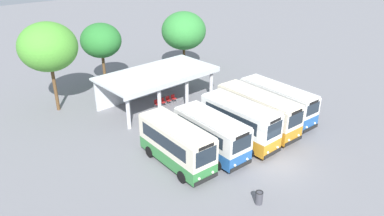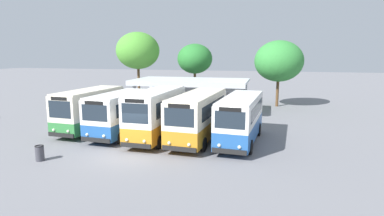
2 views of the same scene
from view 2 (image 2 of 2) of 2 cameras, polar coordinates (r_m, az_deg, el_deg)
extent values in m
plane|color=slate|center=(19.60, -11.61, -8.35)|extent=(180.00, 180.00, 0.00)
cylinder|color=black|center=(23.84, -18.65, -4.25)|extent=(0.28, 0.91, 0.90)
cylinder|color=black|center=(25.11, -22.48, -3.78)|extent=(0.28, 0.91, 0.90)
cylinder|color=black|center=(27.17, -13.49, -2.29)|extent=(0.28, 0.91, 0.90)
cylinder|color=black|center=(28.29, -17.09, -1.97)|extent=(0.28, 0.91, 0.90)
cube|color=#337F3D|center=(25.97, -17.85, -2.14)|extent=(2.63, 6.79, 0.95)
cube|color=beige|center=(25.73, -18.02, 0.88)|extent=(2.63, 6.79, 1.82)
cube|color=beige|center=(25.60, -18.13, 3.03)|extent=(2.55, 6.59, 0.12)
cube|color=black|center=(23.48, -22.59, -4.53)|extent=(2.07, 0.24, 0.28)
cube|color=#1E2833|center=(23.16, -22.81, -0.25)|extent=(1.79, 0.17, 1.19)
cube|color=black|center=(23.05, -22.93, 1.56)|extent=(1.31, 0.14, 0.24)
cube|color=#1E2833|center=(25.19, -15.90, 0.92)|extent=(0.40, 5.32, 1.00)
cube|color=#1E2833|center=(26.44, -19.80, 1.13)|extent=(0.40, 5.32, 1.00)
sphere|color=#EAEACC|center=(23.04, -21.48, -3.93)|extent=(0.20, 0.20, 0.20)
sphere|color=#EAEACC|center=(23.81, -23.72, -3.65)|extent=(0.20, 0.20, 0.20)
cylinder|color=black|center=(21.89, -12.82, -5.22)|extent=(0.27, 0.91, 0.90)
cylinder|color=black|center=(23.04, -17.51, -4.67)|extent=(0.27, 0.91, 0.90)
cylinder|color=black|center=(25.30, -8.29, -3.01)|extent=(0.27, 0.91, 0.90)
cylinder|color=black|center=(26.30, -12.56, -2.65)|extent=(0.27, 0.91, 0.90)
cube|color=#23569E|center=(23.99, -12.72, -2.76)|extent=(2.65, 6.55, 1.05)
cube|color=silver|center=(23.73, -12.85, 0.40)|extent=(2.65, 6.55, 1.63)
cube|color=silver|center=(23.61, -12.93, 2.50)|extent=(2.57, 6.36, 0.12)
cube|color=black|center=(21.43, -17.04, -5.54)|extent=(2.16, 0.23, 0.28)
cube|color=#1E2833|center=(21.07, -17.22, -0.86)|extent=(1.86, 0.16, 1.06)
cube|color=black|center=(20.97, -17.31, 0.88)|extent=(1.36, 0.13, 0.24)
cube|color=#1E2833|center=(23.27, -10.33, 0.42)|extent=(0.35, 5.13, 0.90)
cube|color=#1E2833|center=(24.39, -15.02, 0.68)|extent=(0.35, 5.13, 0.90)
sphere|color=#EAEACC|center=(21.02, -15.66, -4.90)|extent=(0.20, 0.20, 0.20)
sphere|color=#EAEACC|center=(21.71, -18.43, -4.57)|extent=(0.20, 0.20, 0.20)
cylinder|color=black|center=(20.42, -5.98, -6.13)|extent=(0.24, 0.91, 0.90)
cylinder|color=black|center=(21.22, -11.05, -5.64)|extent=(0.24, 0.91, 0.90)
cylinder|color=black|center=(24.30, -2.29, -3.46)|extent=(0.24, 0.91, 0.90)
cylinder|color=black|center=(24.97, -6.68, -3.15)|extent=(0.24, 0.91, 0.90)
cube|color=orange|center=(22.57, -6.39, -3.26)|extent=(2.29, 6.93, 1.13)
cube|color=white|center=(22.27, -6.46, 0.50)|extent=(2.29, 6.93, 1.87)
cube|color=white|center=(22.13, -6.51, 3.03)|extent=(2.22, 6.72, 0.12)
cube|color=black|center=(19.62, -10.17, -6.69)|extent=(2.00, 0.15, 0.28)
cube|color=#1E2833|center=(19.19, -10.29, -0.99)|extent=(1.73, 0.10, 1.21)
cube|color=black|center=(19.06, -10.36, 1.27)|extent=(1.26, 0.08, 0.24)
cube|color=#1E2833|center=(21.99, -3.85, 0.55)|extent=(0.19, 5.50, 1.03)
cube|color=#1E2833|center=(22.76, -8.80, 0.78)|extent=(0.19, 5.50, 1.03)
sphere|color=#EAEACC|center=(19.30, -8.63, -5.96)|extent=(0.20, 0.20, 0.20)
sphere|color=#EAEACC|center=(19.79, -11.70, -5.66)|extent=(0.20, 0.20, 0.20)
cylinder|color=black|center=(19.76, 2.10, -6.63)|extent=(0.28, 0.91, 0.90)
cylinder|color=black|center=(20.41, -3.73, -6.10)|extent=(0.28, 0.91, 0.90)
cylinder|color=black|center=(24.33, 5.22, -3.47)|extent=(0.28, 0.91, 0.90)
cylinder|color=black|center=(24.87, 0.39, -3.14)|extent=(0.28, 0.91, 0.90)
cube|color=orange|center=(22.18, 1.15, -3.44)|extent=(2.75, 8.00, 1.13)
cube|color=beige|center=(21.89, 1.16, 0.14)|extent=(2.75, 8.00, 1.67)
cube|color=beige|center=(21.76, 1.17, 2.46)|extent=(2.67, 7.76, 0.12)
cube|color=black|center=(18.66, -2.37, -7.41)|extent=(2.13, 0.24, 0.28)
cube|color=#1E2833|center=(18.23, -2.37, -1.72)|extent=(1.84, 0.17, 1.09)
cube|color=black|center=(18.11, -2.38, 0.34)|extent=(1.35, 0.14, 0.24)
cube|color=#1E2833|center=(21.70, 4.05, 0.16)|extent=(0.45, 6.28, 0.92)
cube|color=#1E2833|center=(22.32, -1.50, 0.45)|extent=(0.45, 6.28, 0.92)
sphere|color=#EAEACC|center=(18.39, -0.55, -6.66)|extent=(0.20, 0.20, 0.20)
sphere|color=#EAEACC|center=(18.79, -4.14, -6.31)|extent=(0.20, 0.20, 0.20)
cylinder|color=black|center=(19.55, 10.50, -6.98)|extent=(0.28, 0.91, 0.90)
cylinder|color=black|center=(19.90, 4.67, -6.54)|extent=(0.28, 0.91, 0.90)
cylinder|color=black|center=(24.03, 12.00, -3.83)|extent=(0.28, 0.91, 0.90)
cylinder|color=black|center=(24.31, 7.24, -3.52)|extent=(0.28, 0.91, 0.90)
cube|color=#23569E|center=(21.79, 8.72, -3.78)|extent=(2.65, 7.66, 1.14)
cube|color=silver|center=(21.51, 8.82, -0.30)|extent=(2.65, 7.66, 1.55)
cube|color=silver|center=(21.38, 8.88, 1.90)|extent=(2.58, 7.43, 0.12)
cube|color=black|center=(18.31, 6.71, -7.82)|extent=(2.02, 0.24, 0.28)
cube|color=#1E2833|center=(17.88, 6.86, -2.19)|extent=(1.74, 0.17, 1.01)
cube|color=black|center=(17.76, 6.90, -0.28)|extent=(1.28, 0.14, 0.24)
cube|color=#1E2833|center=(21.46, 11.64, -0.28)|extent=(0.47, 6.01, 0.85)
cube|color=#1E2833|center=(21.79, 6.13, 0.03)|extent=(0.47, 6.01, 0.85)
sphere|color=#EAEACC|center=(18.13, 8.56, -7.02)|extent=(0.20, 0.20, 0.20)
sphere|color=#EAEACC|center=(18.34, 4.93, -6.74)|extent=(0.20, 0.20, 0.20)
cylinder|color=silver|center=(31.79, -10.32, 1.70)|extent=(0.36, 0.36, 3.20)
cylinder|color=silver|center=(30.55, -4.47, 1.50)|extent=(0.36, 0.36, 3.20)
cylinder|color=silver|center=(29.65, 1.79, 1.27)|extent=(0.36, 0.36, 3.20)
cylinder|color=silver|center=(29.13, 8.37, 1.01)|extent=(0.36, 0.36, 3.20)
cube|color=silver|center=(34.91, 0.82, 2.60)|extent=(11.03, 0.20, 3.20)
cube|color=silver|center=(32.19, -0.25, 5.01)|extent=(11.53, 5.96, 0.20)
cube|color=silver|center=(29.39, -1.66, 4.06)|extent=(11.53, 0.10, 0.28)
cylinder|color=slate|center=(31.86, -1.60, -0.64)|extent=(0.03, 0.03, 0.44)
cylinder|color=slate|center=(31.98, -2.20, -0.60)|extent=(0.03, 0.03, 0.44)
cylinder|color=slate|center=(32.19, -1.41, -0.53)|extent=(0.03, 0.03, 0.44)
cylinder|color=slate|center=(32.30, -2.00, -0.49)|extent=(0.03, 0.03, 0.44)
cube|color=#B21E1E|center=(32.04, -1.81, -0.14)|extent=(0.46, 0.46, 0.04)
cube|color=#B21E1E|center=(32.19, -1.69, 0.27)|extent=(0.44, 0.06, 0.40)
cylinder|color=slate|center=(31.62, -0.43, -0.72)|extent=(0.03, 0.03, 0.44)
cylinder|color=slate|center=(31.73, -1.04, -0.68)|extent=(0.03, 0.03, 0.44)
cylinder|color=slate|center=(31.95, -0.25, -0.60)|extent=(0.03, 0.03, 0.44)
cylinder|color=slate|center=(32.06, -0.85, -0.57)|extent=(0.03, 0.03, 0.44)
cube|color=#B21E1E|center=(31.80, -0.64, -0.22)|extent=(0.46, 0.46, 0.04)
cube|color=#B21E1E|center=(31.95, -0.54, 0.20)|extent=(0.44, 0.06, 0.40)
cylinder|color=slate|center=(31.44, 0.77, -0.78)|extent=(0.03, 0.03, 0.44)
cylinder|color=slate|center=(31.54, 0.16, -0.74)|extent=(0.03, 0.03, 0.44)
cylinder|color=slate|center=(31.77, 0.95, -0.67)|extent=(0.03, 0.03, 0.44)
cylinder|color=slate|center=(31.87, 0.34, -0.63)|extent=(0.03, 0.03, 0.44)
cube|color=#B21E1E|center=(31.61, 0.55, -0.28)|extent=(0.46, 0.46, 0.04)
cube|color=#B21E1E|center=(31.76, 0.66, 0.14)|extent=(0.44, 0.06, 0.40)
cylinder|color=slate|center=(31.29, 2.00, -0.84)|extent=(0.03, 0.03, 0.44)
cylinder|color=slate|center=(31.38, 1.38, -0.80)|extent=(0.03, 0.03, 0.44)
cylinder|color=slate|center=(31.63, 2.16, -0.72)|extent=(0.03, 0.03, 0.44)
cylinder|color=slate|center=(31.72, 1.55, -0.69)|extent=(0.03, 0.03, 0.44)
cube|color=#B21E1E|center=(31.46, 1.77, -0.33)|extent=(0.46, 0.46, 0.04)
cube|color=#B21E1E|center=(31.62, 1.87, 0.09)|extent=(0.44, 0.06, 0.40)
cylinder|color=brown|center=(40.35, 0.51, 3.94)|extent=(0.32, 0.32, 3.68)
ellipsoid|color=#28722D|center=(40.13, 0.52, 8.90)|extent=(4.39, 4.39, 3.73)
cylinder|color=brown|center=(37.34, 15.17, 2.67)|extent=(0.32, 0.32, 3.12)
ellipsoid|color=#338438|center=(37.07, 15.43, 8.18)|extent=(5.42, 5.42, 4.61)
cylinder|color=brown|center=(40.16, -9.59, 4.25)|extent=(0.32, 0.32, 4.34)
ellipsoid|color=#4C9933|center=(39.97, -9.76, 10.20)|extent=(5.31, 5.31, 4.52)
cylinder|color=#3F3F47|center=(20.13, -25.82, -7.42)|extent=(0.48, 0.48, 0.85)
torus|color=black|center=(20.01, -25.91, -6.20)|extent=(0.49, 0.49, 0.06)
camera|label=1|loc=(29.62, -70.91, 21.22)|focal=33.64mm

